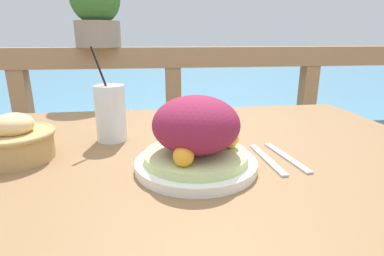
{
  "coord_description": "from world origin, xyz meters",
  "views": [
    {
      "loc": [
        -0.1,
        -0.71,
        1.03
      ],
      "look_at": [
        -0.01,
        -0.02,
        0.83
      ],
      "focal_mm": 28.0,
      "sensor_mm": 36.0,
      "label": 1
    }
  ],
  "objects_px": {
    "drink_glass": "(111,113)",
    "salad_plate": "(196,138)",
    "potted_plant": "(96,10)",
    "bread_basket": "(16,141)"
  },
  "relations": [
    {
      "from": "salad_plate",
      "to": "bread_basket",
      "type": "height_order",
      "value": "salad_plate"
    },
    {
      "from": "drink_glass",
      "to": "potted_plant",
      "type": "distance_m",
      "value": 0.7
    },
    {
      "from": "salad_plate",
      "to": "potted_plant",
      "type": "height_order",
      "value": "potted_plant"
    },
    {
      "from": "drink_glass",
      "to": "salad_plate",
      "type": "bearing_deg",
      "value": -46.96
    },
    {
      "from": "bread_basket",
      "to": "drink_glass",
      "type": "bearing_deg",
      "value": 28.96
    },
    {
      "from": "salad_plate",
      "to": "drink_glass",
      "type": "height_order",
      "value": "drink_glass"
    },
    {
      "from": "salad_plate",
      "to": "bread_basket",
      "type": "distance_m",
      "value": 0.41
    },
    {
      "from": "salad_plate",
      "to": "potted_plant",
      "type": "distance_m",
      "value": 0.94
    },
    {
      "from": "drink_glass",
      "to": "bread_basket",
      "type": "relative_size",
      "value": 1.46
    },
    {
      "from": "salad_plate",
      "to": "potted_plant",
      "type": "bearing_deg",
      "value": 110.61
    }
  ]
}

